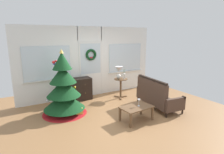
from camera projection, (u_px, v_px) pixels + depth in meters
ground_plane at (120, 115)px, 5.30m from camera, size 6.76×6.76×0.00m
back_wall_with_door at (90, 62)px, 6.79m from camera, size 5.20×0.19×2.55m
christmas_tree at (64, 91)px, 5.26m from camera, size 1.28×1.28×1.87m
dresser_cabinet at (78, 89)px, 6.44m from camera, size 0.91×0.46×0.78m
settee_sofa at (156, 96)px, 5.77m from camera, size 0.84×1.62×0.96m
side_table at (121, 84)px, 6.64m from camera, size 0.50×0.48×0.72m
table_lamp at (119, 71)px, 6.54m from camera, size 0.28×0.28×0.44m
flower_vase at (124, 75)px, 6.57m from camera, size 0.11×0.10×0.35m
coffee_table at (136, 109)px, 4.88m from camera, size 0.88×0.59×0.39m
wine_glass at (139, 101)px, 4.87m from camera, size 0.08×0.08×0.20m
gift_box at (79, 111)px, 5.32m from camera, size 0.20×0.18×0.20m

